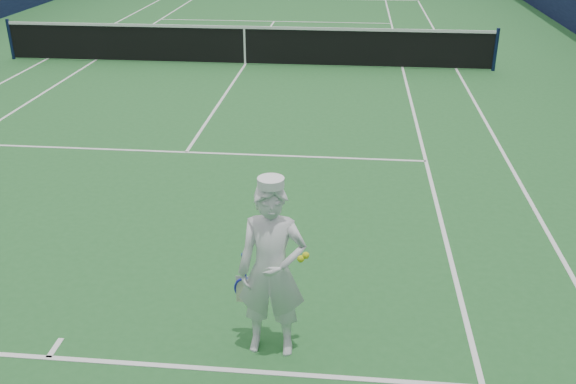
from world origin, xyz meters
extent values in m
plane|color=#25612B|center=(0.00, 0.00, 0.00)|extent=(80.00, 80.00, 0.00)
cube|color=white|center=(0.00, -11.88, 0.00)|extent=(11.03, 0.06, 0.01)
cube|color=white|center=(-5.49, 0.00, 0.00)|extent=(0.06, 23.83, 0.01)
cube|color=white|center=(5.49, 0.00, 0.00)|extent=(0.06, 23.83, 0.01)
cube|color=white|center=(-4.12, 0.00, 0.00)|extent=(0.06, 23.77, 0.01)
cube|color=white|center=(4.12, 0.00, 0.00)|extent=(0.06, 23.77, 0.01)
cube|color=white|center=(0.00, 6.40, 0.00)|extent=(8.23, 0.06, 0.01)
cube|color=white|center=(0.00, -6.40, 0.00)|extent=(8.23, 0.06, 0.01)
cube|color=white|center=(0.00, 0.00, 0.00)|extent=(0.06, 12.80, 0.01)
cube|color=white|center=(0.00, -11.73, 0.00)|extent=(0.06, 0.30, 0.01)
cylinder|color=#141E4C|center=(-6.40, 0.00, 0.54)|extent=(0.09, 0.09, 1.07)
cylinder|color=#141E4C|center=(6.40, 0.00, 0.54)|extent=(0.09, 0.09, 1.07)
cube|color=black|center=(0.00, 0.00, 0.50)|extent=(12.79, 0.02, 0.92)
cube|color=white|center=(0.00, 0.00, 0.97)|extent=(12.79, 0.04, 0.07)
cube|color=white|center=(0.00, 0.00, 0.47)|extent=(0.05, 0.03, 0.94)
imported|color=white|center=(2.14, -11.51, 0.89)|extent=(0.65, 0.43, 1.77)
cylinder|color=white|center=(2.14, -11.51, 1.79)|extent=(0.24, 0.24, 0.08)
cube|color=white|center=(2.15, -11.38, 1.76)|extent=(0.18, 0.10, 0.02)
cylinder|color=navy|center=(1.86, -11.42, 0.92)|extent=(0.04, 0.09, 0.22)
cube|color=#2122B6|center=(1.86, -11.36, 0.74)|extent=(0.02, 0.02, 0.14)
torus|color=#2122B6|center=(1.87, -11.31, 0.53)|extent=(0.30, 0.10, 0.29)
cube|color=beige|center=(1.87, -11.31, 0.53)|extent=(0.22, 0.01, 0.30)
sphere|color=#CFD818|center=(2.41, -11.41, 0.98)|extent=(0.07, 0.07, 0.07)
sphere|color=#CFD818|center=(2.45, -11.39, 1.01)|extent=(0.07, 0.07, 0.07)
camera|label=1|loc=(2.80, -16.57, 4.07)|focal=40.00mm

